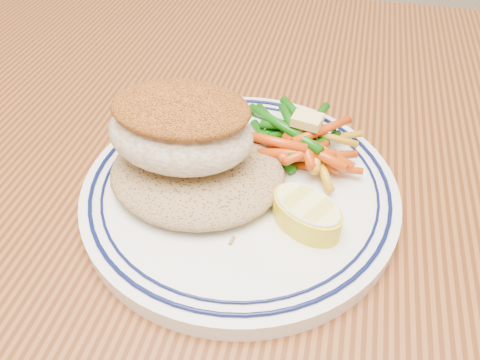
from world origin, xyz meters
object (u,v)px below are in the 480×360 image
plate (240,190)px  rice_pilaf (197,169)px  vegetable_pile (299,141)px  lemon_wedge (307,212)px  fish_fillet (181,127)px  dining_table (179,288)px

plate → rice_pilaf: 0.04m
rice_pilaf → plate: bearing=5.8°
rice_pilaf → vegetable_pile: bearing=35.3°
plate → lemon_wedge: 0.06m
rice_pilaf → fish_fillet: (-0.01, 0.00, 0.03)m
dining_table → vegetable_pile: 0.17m
plate → rice_pilaf: (-0.03, -0.00, 0.02)m
plate → fish_fillet: 0.07m
plate → vegetable_pile: vegetable_pile is taller
dining_table → vegetable_pile: bearing=41.8°
plate → fish_fillet: size_ratio=2.25×
vegetable_pile → lemon_wedge: 0.08m
fish_fillet → vegetable_pile: bearing=29.0°
plate → lemon_wedge: (0.05, -0.03, 0.02)m
fish_fillet → lemon_wedge: fish_fillet is taller
plate → fish_fillet: fish_fillet is taller
rice_pilaf → lemon_wedge: 0.09m
vegetable_pile → rice_pilaf: bearing=-144.7°
vegetable_pile → fish_fillet: bearing=-151.0°
plate → fish_fillet: (-0.04, 0.00, 0.05)m
rice_pilaf → vegetable_pile: 0.09m
plate → vegetable_pile: bearing=51.0°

